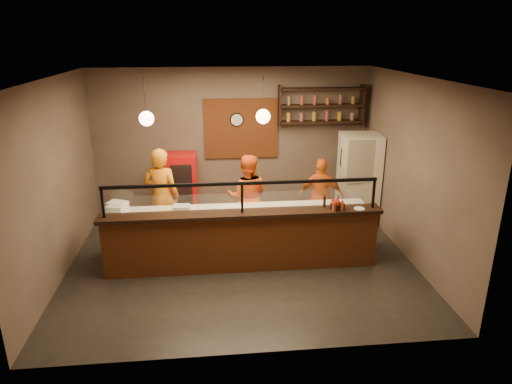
{
  "coord_description": "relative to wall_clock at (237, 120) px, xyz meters",
  "views": [
    {
      "loc": [
        -0.5,
        -7.29,
        3.85
      ],
      "look_at": [
        0.29,
        0.3,
        1.19
      ],
      "focal_mm": 32.0,
      "sensor_mm": 36.0,
      "label": 1
    }
  ],
  "objects": [
    {
      "name": "wall_shelving",
      "position": [
        1.8,
        -0.14,
        0.3
      ],
      "size": [
        1.84,
        0.28,
        0.85
      ],
      "color": "black",
      "rests_on": "wall_back"
    },
    {
      "name": "brick_patch",
      "position": [
        0.1,
        0.01,
        -0.2
      ],
      "size": [
        1.6,
        0.04,
        1.3
      ],
      "primitive_type": "cube",
      "color": "brown",
      "rests_on": "wall_back"
    },
    {
      "name": "wall_back",
      "position": [
        -0.1,
        0.04,
        -0.5
      ],
      "size": [
        6.0,
        0.0,
        6.0
      ],
      "primitive_type": "plane",
      "rotation": [
        1.57,
        0.0,
        0.0
      ],
      "color": "#68584C",
      "rests_on": "floor"
    },
    {
      "name": "red_cooler",
      "position": [
        -1.21,
        -0.31,
        -1.37
      ],
      "size": [
        0.62,
        0.57,
        1.46
      ],
      "primitive_type": "cube",
      "rotation": [
        0.0,
        0.0,
        0.0
      ],
      "color": "#B60C0C",
      "rests_on": "floor"
    },
    {
      "name": "service_counter",
      "position": [
        -0.1,
        -2.76,
        -1.6
      ],
      "size": [
        4.6,
        0.25,
        1.0
      ],
      "primitive_type": "cube",
      "color": "brown",
      "rests_on": "floor"
    },
    {
      "name": "condiment_caddy",
      "position": [
        1.49,
        -2.8,
        -0.99
      ],
      "size": [
        0.24,
        0.22,
        0.11
      ],
      "primitive_type": "cube",
      "rotation": [
        0.0,
        0.0,
        0.43
      ],
      "color": "black",
      "rests_on": "counter_ledge"
    },
    {
      "name": "pendant_left",
      "position": [
        -1.6,
        -2.26,
        0.45
      ],
      "size": [
        0.24,
        0.24,
        0.77
      ],
      "color": "black",
      "rests_on": "ceiling"
    },
    {
      "name": "worktop_cabinet",
      "position": [
        -0.1,
        -2.26,
        -1.68
      ],
      "size": [
        4.6,
        0.75,
        0.85
      ],
      "primitive_type": "cube",
      "color": "gray",
      "rests_on": "floor"
    },
    {
      "name": "pepper_mill",
      "position": [
        1.3,
        -2.68,
        -0.94
      ],
      "size": [
        0.05,
        0.05,
        0.21
      ],
      "primitive_type": "cylinder",
      "rotation": [
        0.0,
        0.0,
        0.01
      ],
      "color": "black",
      "rests_on": "counter_ledge"
    },
    {
      "name": "small_plate",
      "position": [
        1.87,
        -2.82,
        -1.03
      ],
      "size": [
        0.23,
        0.23,
        0.01
      ],
      "primitive_type": "cylinder",
      "rotation": [
        0.0,
        0.0,
        -0.34
      ],
      "color": "silver",
      "rests_on": "counter_ledge"
    },
    {
      "name": "rolling_pin",
      "position": [
        -1.28,
        -2.25,
        -1.17
      ],
      "size": [
        0.33,
        0.1,
        0.06
      ],
      "primitive_type": "cylinder",
      "rotation": [
        0.0,
        1.57,
        0.13
      ],
      "color": "yellow",
      "rests_on": "worktop"
    },
    {
      "name": "prep_tub_c",
      "position": [
        -1.12,
        -2.29,
        -1.13
      ],
      "size": [
        0.29,
        0.24,
        0.14
      ],
      "primitive_type": "cube",
      "rotation": [
        0.0,
        0.0,
        -0.06
      ],
      "color": "silver",
      "rests_on": "worktop"
    },
    {
      "name": "pizza_dough",
      "position": [
        -0.25,
        -2.25,
        -1.19
      ],
      "size": [
        0.56,
        0.56,
        0.01
      ],
      "primitive_type": "cylinder",
      "rotation": [
        0.0,
        0.0,
        0.04
      ],
      "color": "#F2E6CD",
      "rests_on": "worktop"
    },
    {
      "name": "wall_clock",
      "position": [
        0.0,
        0.0,
        0.0
      ],
      "size": [
        0.3,
        0.04,
        0.3
      ],
      "primitive_type": "cylinder",
      "rotation": [
        1.57,
        0.0,
        0.0
      ],
      "color": "black",
      "rests_on": "wall_back"
    },
    {
      "name": "cook_left",
      "position": [
        -1.53,
        -1.46,
        -1.17
      ],
      "size": [
        0.77,
        0.61,
        1.86
      ],
      "primitive_type": "imported",
      "rotation": [
        0.0,
        0.0,
        2.88
      ],
      "color": "orange",
      "rests_on": "floor"
    },
    {
      "name": "counter_ledge",
      "position": [
        -0.1,
        -2.76,
        -1.07
      ],
      "size": [
        4.7,
        0.37,
        0.06
      ],
      "primitive_type": "cube",
      "color": "black",
      "rests_on": "service_counter"
    },
    {
      "name": "sneeze_guard",
      "position": [
        -0.1,
        -2.76,
        -0.73
      ],
      "size": [
        4.5,
        0.05,
        0.52
      ],
      "color": "white",
      "rests_on": "counter_ledge"
    },
    {
      "name": "pendant_right",
      "position": [
        0.3,
        -2.26,
        0.45
      ],
      "size": [
        0.24,
        0.24,
        0.77
      ],
      "color": "black",
      "rests_on": "ceiling"
    },
    {
      "name": "fridge",
      "position": [
        2.5,
        -0.85,
        -1.15
      ],
      "size": [
        0.85,
        0.8,
        1.91
      ],
      "primitive_type": "cube",
      "rotation": [
        0.0,
        0.0,
        -0.08
      ],
      "color": "beige",
      "rests_on": "floor"
    },
    {
      "name": "wall_right",
      "position": [
        2.9,
        -2.46,
        -0.5
      ],
      "size": [
        0.0,
        5.0,
        5.0
      ],
      "primitive_type": "plane",
      "rotation": [
        1.57,
        0.0,
        -1.57
      ],
      "color": "#68584C",
      "rests_on": "floor"
    },
    {
      "name": "floor",
      "position": [
        -0.1,
        -2.46,
        -2.1
      ],
      "size": [
        6.0,
        6.0,
        0.0
      ],
      "primitive_type": "plane",
      "color": "black",
      "rests_on": "ground"
    },
    {
      "name": "prep_tub_a",
      "position": [
        -2.25,
        -2.17,
        -1.13
      ],
      "size": [
        0.33,
        0.29,
        0.14
      ],
      "primitive_type": "cube",
      "rotation": [
        0.0,
        0.0,
        -0.26
      ],
      "color": "white",
      "rests_on": "worktop"
    },
    {
      "name": "cook_right",
      "position": [
        1.59,
        -1.33,
        -1.33
      ],
      "size": [
        0.96,
        0.57,
        1.54
      ],
      "primitive_type": "imported",
      "rotation": [
        0.0,
        0.0,
        2.92
      ],
      "color": "orange",
      "rests_on": "floor"
    },
    {
      "name": "wall_front",
      "position": [
        -0.1,
        -4.96,
        -0.5
      ],
      "size": [
        6.0,
        0.0,
        6.0
      ],
      "primitive_type": "plane",
      "rotation": [
        -1.57,
        0.0,
        0.0
      ],
      "color": "#68584C",
      "rests_on": "floor"
    },
    {
      "name": "cook_mid",
      "position": [
        0.1,
        -1.42,
        -1.26
      ],
      "size": [
        0.89,
        0.74,
        1.69
      ],
      "primitive_type": "imported",
      "rotation": [
        0.0,
        0.0,
        3.01
      ],
      "color": "#E85715",
      "rests_on": "floor"
    },
    {
      "name": "prep_tub_b",
      "position": [
        -2.25,
        -2.05,
        -1.12
      ],
      "size": [
        0.39,
        0.36,
        0.16
      ],
      "primitive_type": "cube",
      "rotation": [
        0.0,
        0.0,
        -0.43
      ],
      "color": "white",
      "rests_on": "worktop"
    },
    {
      "name": "worktop",
      "position": [
        -0.1,
        -2.26,
        -1.23
      ],
      "size": [
        4.6,
        0.75,
        0.05
      ],
      "primitive_type": "cube",
      "color": "silver",
      "rests_on": "worktop_cabinet"
    },
    {
      "name": "wall_left",
      "position": [
        -3.1,
        -2.46,
        -0.5
      ],
      "size": [
        0.0,
        5.0,
        5.0
      ],
      "primitive_type": "plane",
      "rotation": [
        1.57,
        0.0,
        1.57
      ],
      "color": "#68584C",
      "rests_on": "floor"
    },
    {
      "name": "ceiling",
      "position": [
        -0.1,
        -2.46,
        1.1
      ],
      "size": [
        6.0,
        6.0,
        0.0
      ],
      "primitive_type": "plane",
      "rotation": [
        3.14,
        0.0,
        0.0
      ],
      "color": "#332D28",
      "rests_on": "wall_back"
    }
  ]
}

